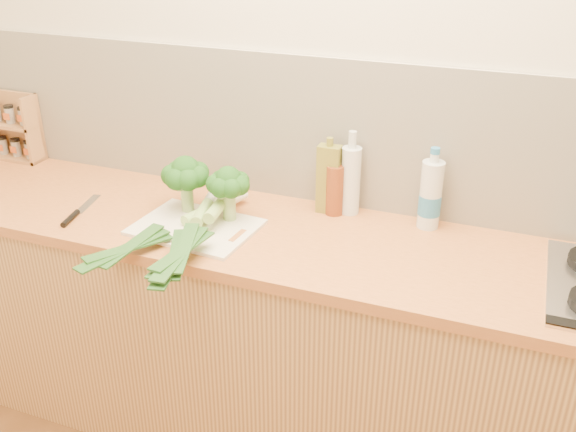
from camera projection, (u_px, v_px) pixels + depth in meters
name	position (u px, v px, depth m)	size (l,w,h in m)	color
room_shell	(343.00, 135.00, 2.27)	(3.50, 3.50, 3.50)	beige
counter	(313.00, 346.00, 2.35)	(3.20, 0.62, 0.90)	tan
chopping_board	(196.00, 227.00, 2.21)	(0.41, 0.30, 0.01)	white
broccoli_left	(186.00, 175.00, 2.25)	(0.17, 0.17, 0.21)	#91B368
broccoli_right	(228.00, 184.00, 2.19)	(0.15, 0.15, 0.20)	#91B368
leek_front	(188.00, 220.00, 2.20)	(0.28, 0.70, 0.04)	white
leek_mid	(197.00, 222.00, 2.14)	(0.20, 0.68, 0.04)	white
leek_back	(207.00, 221.00, 2.11)	(0.13, 0.64, 0.04)	white
chefs_knife	(75.00, 215.00, 2.29)	(0.08, 0.28, 0.02)	silver
spice_rack	(15.00, 130.00, 2.76)	(0.24, 0.10, 0.29)	#B3764C
oil_tin	(329.00, 179.00, 2.28)	(0.08, 0.05, 0.28)	olive
glass_bottle	(351.00, 179.00, 2.27)	(0.07, 0.07, 0.31)	silver
amber_bottle	(335.00, 189.00, 2.28)	(0.06, 0.06, 0.24)	brown
water_bottle	(430.00, 197.00, 2.18)	(0.08, 0.08, 0.27)	silver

